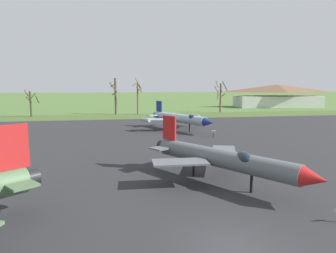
% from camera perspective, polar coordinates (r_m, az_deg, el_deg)
% --- Properties ---
extents(ground_plane, '(600.00, 600.00, 0.00)m').
position_cam_1_polar(ground_plane, '(13.97, 12.57, -22.32)').
color(ground_plane, '#4C6B33').
extents(asphalt_apron, '(103.08, 62.85, 0.05)m').
position_cam_1_polar(asphalt_apron, '(31.12, -0.98, -5.02)').
color(asphalt_apron, '#28282B').
rests_on(asphalt_apron, ground).
extents(grass_verge_strip, '(163.08, 12.00, 0.06)m').
position_cam_1_polar(grass_verge_strip, '(67.90, -6.06, 1.99)').
color(grass_verge_strip, '#425A28').
rests_on(grass_verge_strip, ground).
extents(jet_fighter_rear_center, '(9.29, 11.96, 4.53)m').
position_cam_1_polar(jet_fighter_rear_center, '(21.17, 10.48, -6.07)').
color(jet_fighter_rear_center, '#565B60').
rests_on(jet_fighter_rear_center, ground).
extents(jet_fighter_rear_right, '(10.37, 13.23, 4.41)m').
position_cam_1_polar(jet_fighter_rear_right, '(45.91, 2.30, 1.64)').
color(jet_fighter_rear_right, '#8EA3B2').
rests_on(jet_fighter_rear_right, ground).
extents(info_placard_rear_right, '(0.54, 0.26, 1.04)m').
position_cam_1_polar(info_placard_rear_right, '(40.03, 8.78, -1.28)').
color(info_placard_rear_right, black).
rests_on(info_placard_rear_right, ground).
extents(bare_tree_far_left, '(2.79, 2.98, 6.09)m').
position_cam_1_polar(bare_tree_far_left, '(72.74, -25.02, 4.25)').
color(bare_tree_far_left, '#42382D').
rests_on(bare_tree_far_left, ground).
extents(bare_tree_left_of_center, '(1.97, 2.68, 8.80)m').
position_cam_1_polar(bare_tree_left_of_center, '(73.09, -10.17, 5.99)').
color(bare_tree_left_of_center, brown).
rests_on(bare_tree_left_of_center, ground).
extents(bare_tree_center, '(2.34, 2.34, 8.81)m').
position_cam_1_polar(bare_tree_center, '(71.91, -5.87, 5.87)').
color(bare_tree_center, brown).
rests_on(bare_tree_center, ground).
extents(bare_tree_right_of_center, '(3.25, 3.13, 8.37)m').
position_cam_1_polar(bare_tree_right_of_center, '(78.54, 10.15, 5.89)').
color(bare_tree_right_of_center, brown).
rests_on(bare_tree_right_of_center, ground).
extents(visitor_building, '(29.01, 14.48, 7.37)m').
position_cam_1_polar(visitor_building, '(103.93, 20.37, 5.60)').
color(visitor_building, beige).
rests_on(visitor_building, ground).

